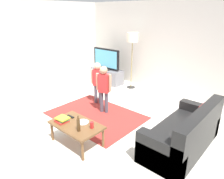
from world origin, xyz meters
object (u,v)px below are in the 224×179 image
tv (106,59)px  tv_remote (70,117)px  coffee_table (76,126)px  plate (83,122)px  child_near_tv (98,79)px  tv_stand (107,76)px  couch (186,135)px  soda_can (92,125)px  child_center (104,85)px  book_stack (62,119)px  bottle (78,125)px  floor_lamp (132,40)px

tv → tv_remote: size_ratio=6.47×
coffee_table → plate: (0.05, 0.12, 0.06)m
tv_remote → child_near_tv: bearing=113.1°
tv_stand → couch: 4.12m
coffee_table → soda_can: size_ratio=8.33×
tv_stand → tv_remote: (1.76, -2.94, 0.19)m
tv_stand → tv: bearing=-90.0°
tv_stand → coffee_table: (2.06, -3.04, 0.13)m
tv_stand → child_center: (1.53, -1.74, 0.47)m
tv → soda_can: tv is taller
couch → tv_remote: bearing=-150.2°
book_stack → soda_can: 0.63m
book_stack → child_center: bearing=100.3°
couch → soda_can: (-1.30, -1.10, 0.19)m
couch → bottle: 1.94m
child_near_tv → plate: 1.86m
coffee_table → child_near_tv: bearing=123.2°
bottle → plate: size_ratio=1.33×
bottle → child_center: bearing=117.9°
coffee_table → soda_can: soda_can is taller
book_stack → tv_remote: bearing=96.5°
child_center → child_near_tv: bearing=150.1°
coffee_table → bottle: (0.22, -0.12, 0.17)m
tv → plate: size_ratio=5.00×
child_near_tv → coffee_table: bearing=-56.8°
book_stack → plate: (0.33, 0.23, -0.03)m
book_stack → child_near_tv: bearing=114.2°
child_center → plate: 1.35m
book_stack → bottle: 0.50m
child_near_tv → coffee_table: size_ratio=1.14×
coffee_table → soda_can: 0.35m
tv → coffee_table: 3.69m
floor_lamp → book_stack: size_ratio=6.69×
child_center → bottle: 1.62m
couch → bottle: bearing=-136.7°
child_center → coffee_table: bearing=-67.8°
child_near_tv → book_stack: child_near_tv is taller
tv_stand → child_near_tv: size_ratio=1.05×
child_near_tv → tv_remote: 1.69m
floor_lamp → soda_can: floor_lamp is taller
coffee_table → book_stack: size_ratio=3.76×
couch → coffee_table: couch is taller
child_center → plate: (0.58, -1.18, -0.29)m
tv → plate: bearing=-54.0°
tv_remote → couch: bearing=26.5°
tv_remote → tv: bearing=117.8°
tv_stand → plate: tv_stand is taller
book_stack → tv: bearing=119.6°
child_near_tv → bottle: bearing=-53.7°
coffee_table → bottle: 0.30m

